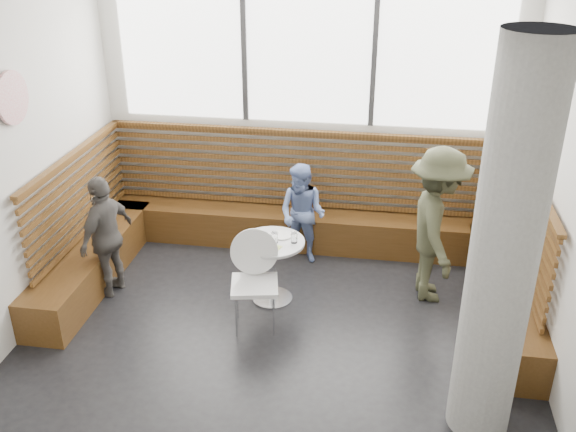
% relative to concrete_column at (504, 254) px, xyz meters
% --- Properties ---
extents(room, '(5.00, 5.00, 3.20)m').
position_rel_concrete_column_xyz_m(room, '(-1.85, 0.60, 0.00)').
color(room, silver).
rests_on(room, ground).
extents(booth, '(5.00, 2.50, 1.44)m').
position_rel_concrete_column_xyz_m(booth, '(-1.85, 2.37, -1.19)').
color(booth, '#482C12').
rests_on(booth, ground).
extents(concrete_column, '(0.50, 0.50, 3.20)m').
position_rel_concrete_column_xyz_m(concrete_column, '(0.00, 0.00, 0.00)').
color(concrete_column, gray).
rests_on(concrete_column, ground).
extents(wall_art, '(0.03, 0.50, 0.50)m').
position_rel_concrete_column_xyz_m(wall_art, '(-4.31, 1.00, 0.70)').
color(wall_art, white).
rests_on(wall_art, room).
extents(cafe_table, '(0.70, 0.70, 0.72)m').
position_rel_concrete_column_xyz_m(cafe_table, '(-2.02, 1.55, -1.08)').
color(cafe_table, silver).
rests_on(cafe_table, ground).
extents(cafe_chair, '(0.48, 0.47, 1.00)m').
position_rel_concrete_column_xyz_m(cafe_chair, '(-2.09, 1.11, -1.01)').
color(cafe_chair, white).
rests_on(cafe_chair, ground).
extents(adult_man, '(0.75, 1.17, 1.71)m').
position_rel_concrete_column_xyz_m(adult_man, '(-0.32, 1.91, -0.75)').
color(adult_man, '#3E402B').
rests_on(adult_man, ground).
extents(child_back, '(0.71, 0.62, 1.22)m').
position_rel_concrete_column_xyz_m(child_back, '(-1.82, 2.48, -0.99)').
color(child_back, '#758ECC').
rests_on(child_back, ground).
extents(child_left, '(0.53, 0.86, 1.37)m').
position_rel_concrete_column_xyz_m(child_left, '(-3.80, 1.45, -0.91)').
color(child_left, '#57534F').
rests_on(child_left, ground).
extents(plate_near, '(0.20, 0.20, 0.01)m').
position_rel_concrete_column_xyz_m(plate_near, '(-2.14, 1.64, -0.87)').
color(plate_near, white).
rests_on(plate_near, cafe_table).
extents(plate_far, '(0.22, 0.22, 0.02)m').
position_rel_concrete_column_xyz_m(plate_far, '(-1.93, 1.68, -0.87)').
color(plate_far, white).
rests_on(plate_far, cafe_table).
extents(glass_left, '(0.07, 0.07, 0.12)m').
position_rel_concrete_column_xyz_m(glass_left, '(-2.18, 1.50, -0.82)').
color(glass_left, white).
rests_on(glass_left, cafe_table).
extents(glass_mid, '(0.07, 0.07, 0.12)m').
position_rel_concrete_column_xyz_m(glass_mid, '(-1.98, 1.52, -0.82)').
color(glass_mid, white).
rests_on(glass_mid, cafe_table).
extents(glass_right, '(0.07, 0.07, 0.11)m').
position_rel_concrete_column_xyz_m(glass_right, '(-1.78, 1.56, -0.83)').
color(glass_right, white).
rests_on(glass_right, cafe_table).
extents(menu_card, '(0.22, 0.18, 0.00)m').
position_rel_concrete_column_xyz_m(menu_card, '(-1.99, 1.42, -0.88)').
color(menu_card, '#A5C64C').
rests_on(menu_card, cafe_table).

